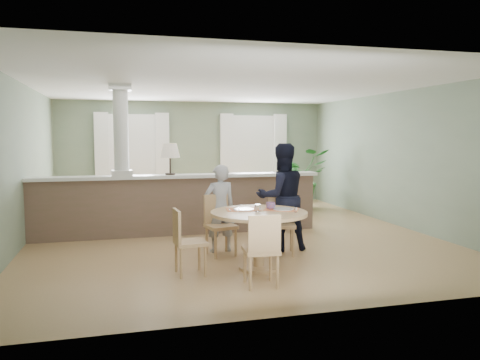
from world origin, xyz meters
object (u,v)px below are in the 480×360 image
object	(u,v)px
houseplant	(300,178)
chair_far_man	(281,220)
chair_side	(185,239)
chair_far_boy	(219,222)
man_person	(282,197)
sofa	(243,198)
chair_near	(262,247)
dining_table	(259,223)
child_person	(220,208)

from	to	relation	value
houseplant	chair_far_man	bearing A→B (deg)	-115.49
houseplant	chair_side	xyz separation A→B (m)	(-3.60, -4.96, -0.27)
chair_far_boy	chair_far_man	bearing A→B (deg)	-21.64
chair_far_man	man_person	world-z (taller)	man_person
chair_side	houseplant	bearing A→B (deg)	-40.57
sofa	chair_near	distance (m)	4.98
houseplant	chair_far_boy	bearing A→B (deg)	-126.21
dining_table	chair_side	world-z (taller)	dining_table
child_person	chair_far_man	bearing A→B (deg)	154.13
chair_near	man_person	bearing A→B (deg)	-112.25
chair_far_man	chair_near	xyz separation A→B (m)	(-0.79, -1.54, -0.01)
houseplant	chair_far_man	world-z (taller)	houseplant
dining_table	chair_far_man	distance (m)	0.98
houseplant	chair_far_boy	world-z (taller)	houseplant
chair_far_boy	man_person	size ratio (longest dim) A/B	0.54
chair_far_boy	chair_side	bearing A→B (deg)	-137.20
man_person	chair_side	bearing A→B (deg)	26.90
chair_far_man	sofa	bearing A→B (deg)	101.01
houseplant	chair_side	distance (m)	6.14
dining_table	chair_side	bearing A→B (deg)	-178.98
man_person	sofa	bearing A→B (deg)	-96.87
dining_table	houseplant	bearing A→B (deg)	62.43
chair_side	man_person	size ratio (longest dim) A/B	0.51
sofa	houseplant	xyz separation A→B (m)	(1.71, 0.85, 0.33)
dining_table	chair_near	world-z (taller)	chair_near
sofa	chair_near	size ratio (longest dim) A/B	3.20
chair_far_man	child_person	size ratio (longest dim) A/B	0.67
dining_table	man_person	xyz separation A→B (m)	(0.66, 0.94, 0.22)
houseplant	man_person	xyz separation A→B (m)	(-1.93, -4.01, 0.10)
chair_side	child_person	distance (m)	1.31
chair_near	man_person	world-z (taller)	man_person
houseplant	child_person	xyz separation A→B (m)	(-2.90, -3.87, -0.06)
sofa	dining_table	xyz separation A→B (m)	(-0.87, -4.09, 0.21)
chair_far_boy	child_person	xyz separation A→B (m)	(0.05, 0.15, 0.18)
chair_side	chair_near	bearing A→B (deg)	-137.42
chair_near	child_person	distance (m)	1.86
child_person	dining_table	bearing A→B (deg)	99.08
houseplant	child_person	world-z (taller)	houseplant
chair_far_man	chair_side	bearing A→B (deg)	-138.07
chair_near	chair_side	xyz separation A→B (m)	(-0.82, 0.76, -0.02)
dining_table	chair_near	size ratio (longest dim) A/B	1.46
sofa	chair_side	bearing A→B (deg)	-131.23
houseplant	chair_side	bearing A→B (deg)	-125.93
chair_near	man_person	distance (m)	1.95
sofa	houseplant	bearing A→B (deg)	9.91
chair_far_man	child_person	distance (m)	0.97
chair_side	chair_far_man	bearing A→B (deg)	-68.54
sofa	chair_far_boy	xyz separation A→B (m)	(-1.23, -3.17, 0.08)
dining_table	chair_far_man	world-z (taller)	chair_far_man
chair_far_man	chair_near	bearing A→B (deg)	-101.26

